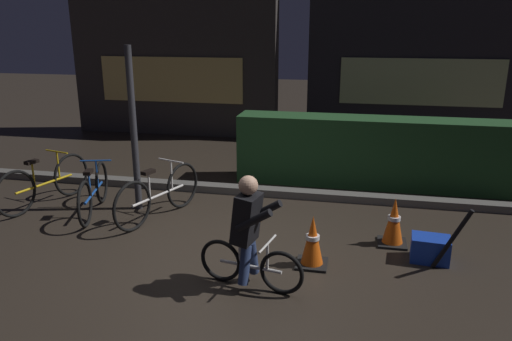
{
  "coord_description": "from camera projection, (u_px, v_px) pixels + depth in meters",
  "views": [
    {
      "loc": [
        1.43,
        -5.27,
        2.69
      ],
      "look_at": [
        0.2,
        0.6,
        0.9
      ],
      "focal_mm": 34.16,
      "sensor_mm": 36.0,
      "label": 1
    }
  ],
  "objects": [
    {
      "name": "ground_plane",
      "position": [
        230.0,
        253.0,
        5.99
      ],
      "size": [
        40.0,
        40.0,
        0.0
      ],
      "primitive_type": "plane",
      "color": "#2D261E"
    },
    {
      "name": "sidewalk_curb",
      "position": [
        264.0,
        191.0,
        8.04
      ],
      "size": [
        12.0,
        0.24,
        0.12
      ],
      "primitive_type": "cube",
      "color": "#56544F",
      "rests_on": "ground"
    },
    {
      "name": "hedge_row",
      "position": [
        376.0,
        152.0,
        8.38
      ],
      "size": [
        4.8,
        0.7,
        1.19
      ],
      "primitive_type": "cube",
      "color": "#214723",
      "rests_on": "ground"
    },
    {
      "name": "storefront_left",
      "position": [
        173.0,
        48.0,
        12.09
      ],
      "size": [
        5.22,
        0.54,
        4.31
      ],
      "color": "#383330",
      "rests_on": "ground"
    },
    {
      "name": "storefront_right",
      "position": [
        424.0,
        35.0,
        11.48
      ],
      "size": [
        5.36,
        0.54,
        4.95
      ],
      "color": "#262328",
      "rests_on": "ground"
    },
    {
      "name": "street_post",
      "position": [
        134.0,
        130.0,
        7.12
      ],
      "size": [
        0.1,
        0.1,
        2.43
      ],
      "primitive_type": "cylinder",
      "color": "#2D2D33",
      "rests_on": "ground"
    },
    {
      "name": "parked_bike_leftmost",
      "position": [
        45.0,
        183.0,
        7.5
      ],
      "size": [
        0.54,
        1.71,
        0.81
      ],
      "rotation": [
        0.0,
        0.0,
        1.32
      ],
      "color": "black",
      "rests_on": "ground"
    },
    {
      "name": "parked_bike_left_mid",
      "position": [
        94.0,
        191.0,
        7.17
      ],
      "size": [
        0.54,
        1.58,
        0.75
      ],
      "rotation": [
        0.0,
        0.0,
        1.84
      ],
      "color": "black",
      "rests_on": "ground"
    },
    {
      "name": "parked_bike_center_left",
      "position": [
        159.0,
        194.0,
        6.98
      ],
      "size": [
        0.63,
        1.67,
        0.81
      ],
      "rotation": [
        0.0,
        0.0,
        1.23
      ],
      "color": "black",
      "rests_on": "ground"
    },
    {
      "name": "traffic_cone_near",
      "position": [
        312.0,
        242.0,
        5.62
      ],
      "size": [
        0.36,
        0.36,
        0.62
      ],
      "color": "black",
      "rests_on": "ground"
    },
    {
      "name": "traffic_cone_far",
      "position": [
        394.0,
        222.0,
        6.16
      ],
      "size": [
        0.36,
        0.36,
        0.62
      ],
      "color": "black",
      "rests_on": "ground"
    },
    {
      "name": "blue_crate",
      "position": [
        430.0,
        249.0,
        5.77
      ],
      "size": [
        0.47,
        0.36,
        0.3
      ],
      "primitive_type": "cube",
      "rotation": [
        0.0,
        0.0,
        -0.09
      ],
      "color": "#193DB7",
      "rests_on": "ground"
    },
    {
      "name": "cyclist",
      "position": [
        249.0,
        231.0,
        5.08
      ],
      "size": [
        1.17,
        0.59,
        1.25
      ],
      "rotation": [
        0.0,
        0.0,
        -0.19
      ],
      "color": "black",
      "rests_on": "ground"
    },
    {
      "name": "closed_umbrella",
      "position": [
        452.0,
        240.0,
        5.43
      ],
      "size": [
        0.38,
        0.2,
        0.8
      ],
      "primitive_type": "cylinder",
      "rotation": [
        0.0,
        0.41,
        5.87
      ],
      "color": "black",
      "rests_on": "ground"
    }
  ]
}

